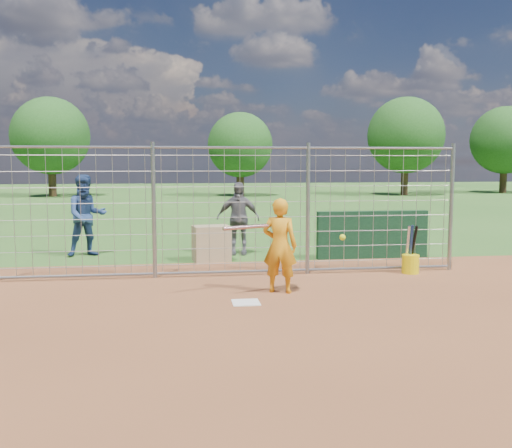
{
  "coord_description": "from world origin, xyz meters",
  "views": [
    {
      "loc": [
        -1.04,
        -8.97,
        2.23
      ],
      "look_at": [
        0.3,
        0.8,
        1.15
      ],
      "focal_mm": 40.0,
      "sensor_mm": 36.0,
      "label": 1
    }
  ],
  "objects": [
    {
      "name": "bystander_a",
      "position": [
        -3.19,
        4.84,
        0.96
      ],
      "size": [
        1.11,
        0.98,
        1.93
      ],
      "primitive_type": "imported",
      "rotation": [
        0.0,
        0.0,
        0.3
      ],
      "color": "navy",
      "rests_on": "ground"
    },
    {
      "name": "dugout_wall",
      "position": [
        3.4,
        3.6,
        0.55
      ],
      "size": [
        2.6,
        0.2,
        1.1
      ],
      "primitive_type": "cube",
      "color": "#11381E",
      "rests_on": "ground"
    },
    {
      "name": "infield_dirt",
      "position": [
        0.0,
        -3.0,
        0.01
      ],
      "size": [
        18.0,
        18.0,
        0.0
      ],
      "primitive_type": "plane",
      "color": "brown",
      "rests_on": "ground"
    },
    {
      "name": "equipment_in_play",
      "position": [
        0.46,
        0.27,
        1.11
      ],
      "size": [
        2.09,
        0.41,
        0.28
      ],
      "color": "silver",
      "rests_on": "ground"
    },
    {
      "name": "backstop_fence",
      "position": [
        0.0,
        2.0,
        1.26
      ],
      "size": [
        9.08,
        0.08,
        2.6
      ],
      "color": "gray",
      "rests_on": "ground"
    },
    {
      "name": "tree_line",
      "position": [
        3.13,
        28.13,
        3.71
      ],
      "size": [
        44.66,
        6.72,
        6.48
      ],
      "color": "#3F2B19",
      "rests_on": "ground"
    },
    {
      "name": "batter",
      "position": [
        0.66,
        0.46,
        0.81
      ],
      "size": [
        0.69,
        0.58,
        1.62
      ],
      "primitive_type": "imported",
      "rotation": [
        0.0,
        0.0,
        2.76
      ],
      "color": "orange",
      "rests_on": "ground"
    },
    {
      "name": "equipment_bin",
      "position": [
        -0.31,
        3.73,
        0.4
      ],
      "size": [
        0.88,
        0.68,
        0.8
      ],
      "primitive_type": "cube",
      "rotation": [
        0.0,
        0.0,
        0.17
      ],
      "color": "tan",
      "rests_on": "ground"
    },
    {
      "name": "bucket_with_bats",
      "position": [
        3.56,
        1.76,
        0.25
      ],
      "size": [
        0.34,
        0.36,
        0.98
      ],
      "color": "yellow",
      "rests_on": "ground"
    },
    {
      "name": "bystander_b",
      "position": [
        0.38,
        4.58,
        0.88
      ],
      "size": [
        1.08,
        0.59,
        1.75
      ],
      "primitive_type": "imported",
      "rotation": [
        0.0,
        0.0,
        -0.17
      ],
      "color": "#5C5C61",
      "rests_on": "ground"
    },
    {
      "name": "ground",
      "position": [
        0.0,
        0.0,
        0.0
      ],
      "size": [
        100.0,
        100.0,
        0.0
      ],
      "primitive_type": "plane",
      "color": "#2D591E",
      "rests_on": "ground"
    },
    {
      "name": "home_plate",
      "position": [
        0.0,
        -0.2,
        0.01
      ],
      "size": [
        0.43,
        0.43,
        0.02
      ],
      "primitive_type": "cube",
      "color": "silver",
      "rests_on": "ground"
    }
  ]
}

